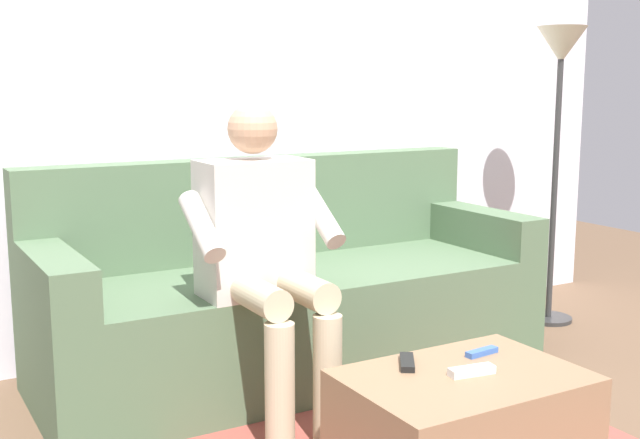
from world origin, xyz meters
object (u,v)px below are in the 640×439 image
coffee_table (462,429)px  floor_lamp (560,85)px  couch (289,300)px  remote_blue (482,352)px  person_solo_seated (263,246)px  remote_white (472,371)px  remote_black (407,362)px

coffee_table → floor_lamp: size_ratio=0.48×
floor_lamp → coffee_table: bearing=36.4°
couch → coffee_table: bearing=90.0°
remote_blue → person_solo_seated: bearing=-58.4°
coffee_table → remote_white: 0.19m
couch → remote_black: (0.10, 0.98, 0.05)m
remote_black → person_solo_seated: bearing=-126.5°
couch → remote_blue: size_ratio=17.22×
person_solo_seated → floor_lamp: floor_lamp is taller
remote_black → coffee_table: bearing=68.7°
person_solo_seated → remote_black: (-0.21, 0.58, -0.29)m
remote_blue → floor_lamp: 1.87m
coffee_table → remote_blue: size_ratio=5.82×
couch → floor_lamp: bearing=178.9°
remote_blue → couch: bearing=-86.5°
person_solo_seated → floor_lamp: (-1.81, -0.37, 0.56)m
remote_blue → floor_lamp: floor_lamp is taller
remote_white → floor_lamp: (-1.48, -1.12, 0.85)m
person_solo_seated → remote_black: person_solo_seated is taller
couch → floor_lamp: floor_lamp is taller
couch → coffee_table: couch is taller
couch → remote_black: size_ratio=15.09×
remote_white → floor_lamp: bearing=45.2°
couch → person_solo_seated: size_ratio=1.85×
remote_blue → remote_black: size_ratio=0.88×
remote_white → remote_black: (0.12, -0.16, -0.00)m
remote_white → remote_blue: (-0.15, -0.12, -0.00)m
couch → remote_blue: (-0.16, 1.03, 0.05)m
person_solo_seated → remote_black: bearing=109.6°
remote_white → remote_black: remote_white is taller
coffee_table → remote_blue: 0.27m
remote_white → remote_black: size_ratio=1.04×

